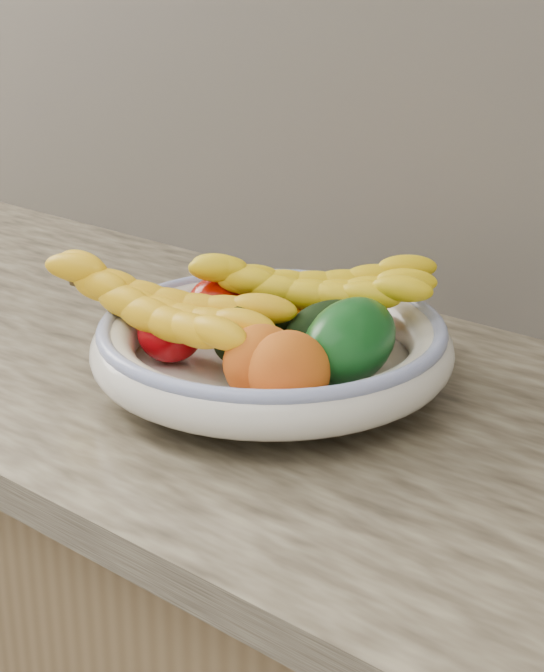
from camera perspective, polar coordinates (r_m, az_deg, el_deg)
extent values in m
cube|color=tan|center=(1.15, 0.64, -3.43)|extent=(2.44, 0.66, 0.04)
cube|color=beige|center=(1.31, 9.36, 11.84)|extent=(2.40, 0.02, 0.50)
cylinder|color=silver|center=(1.12, 0.00, -2.47)|extent=(0.13, 0.13, 0.02)
cylinder|color=silver|center=(1.12, 0.00, -1.81)|extent=(0.32, 0.32, 0.01)
torus|color=silver|center=(1.11, 0.00, -0.58)|extent=(0.39, 0.39, 0.05)
torus|color=#3B51A8|center=(1.10, 0.00, 0.49)|extent=(0.37, 0.37, 0.02)
ellipsoid|color=#F95105|center=(1.19, 1.57, 1.26)|extent=(0.07, 0.07, 0.05)
ellipsoid|color=#F65105|center=(1.17, 4.26, 0.92)|extent=(0.06, 0.06, 0.05)
ellipsoid|color=orange|center=(1.15, 1.38, 0.62)|extent=(0.06, 0.06, 0.05)
ellipsoid|color=#F26005|center=(1.17, 0.37, 0.99)|extent=(0.05, 0.05, 0.05)
ellipsoid|color=#A10F04|center=(1.19, -2.97, 1.75)|extent=(0.08, 0.08, 0.07)
ellipsoid|color=#A5030A|center=(1.11, -5.66, 0.19)|extent=(0.09, 0.09, 0.06)
ellipsoid|color=black|center=(1.11, -1.07, 0.29)|extent=(0.09, 0.12, 0.08)
ellipsoid|color=black|center=(1.09, 3.40, 0.01)|extent=(0.12, 0.13, 0.08)
ellipsoid|color=#0E4B17|center=(1.05, 4.33, -0.31)|extent=(0.12, 0.14, 0.11)
ellipsoid|color=orange|center=(1.02, -0.55, -1.52)|extent=(0.08, 0.08, 0.08)
ellipsoid|color=orange|center=(0.99, 0.93, -2.00)|extent=(0.10, 0.10, 0.08)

